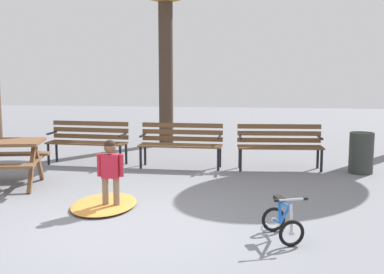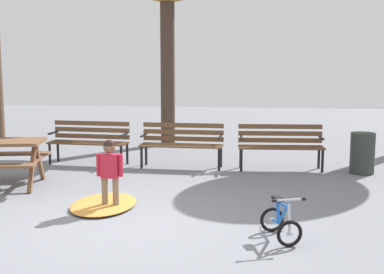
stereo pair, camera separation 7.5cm
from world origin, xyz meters
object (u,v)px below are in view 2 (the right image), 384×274
Objects in this scene: park_bench_left at (182,141)px; kids_bicycle at (280,222)px; park_bench_far_left at (90,139)px; park_bench_right at (281,143)px; trash_bin at (362,153)px; child_standing at (110,169)px.

park_bench_left reaches higher than kids_bicycle.
park_bench_far_left is 5.43m from kids_bicycle.
park_bench_right reaches higher than kids_bicycle.
park_bench_left is 1.89m from park_bench_right.
trash_bin is at bearing -7.13° from park_bench_right.
park_bench_far_left is 3.39m from child_standing.
park_bench_right is at bearing 87.58° from kids_bicycle.
kids_bicycle is at bearing -92.42° from park_bench_right.
child_standing is at bearing -143.91° from trash_bin.
park_bench_left is 1.66× the size of child_standing.
child_standing is (-0.55, -3.01, 0.05)m from park_bench_left.
park_bench_right is at bearing 172.87° from trash_bin.
park_bench_far_left is 2.16× the size of trash_bin.
kids_bicycle is (1.72, -3.94, -0.31)m from park_bench_left.
park_bench_left reaches higher than trash_bin.
trash_bin is (3.37, -0.16, -0.13)m from park_bench_left.
child_standing reaches higher than park_bench_left.
kids_bicycle is (3.62, -4.04, -0.31)m from park_bench_far_left.
park_bench_far_left is at bearing 131.85° from kids_bicycle.
child_standing is 1.29× the size of trash_bin.
park_bench_far_left is 3.79m from park_bench_right.
park_bench_left and park_bench_right have the same top height.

